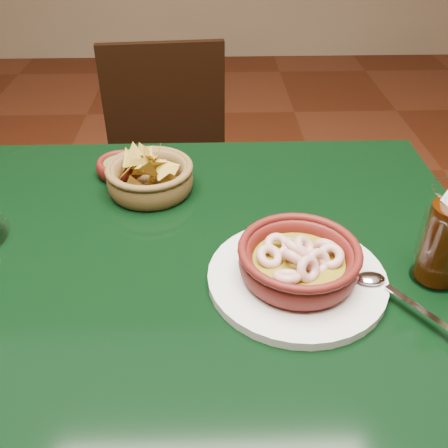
{
  "coord_description": "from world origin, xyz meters",
  "views": [
    {
      "loc": [
        0.12,
        -0.69,
        1.29
      ],
      "look_at": [
        0.14,
        -0.02,
        0.81
      ],
      "focal_mm": 40.0,
      "sensor_mm": 36.0,
      "label": 1
    }
  ],
  "objects_px": {
    "dining_table": "(149,288)",
    "cola_drink": "(446,237)",
    "dining_chair": "(169,177)",
    "shrimp_plate": "(299,265)",
    "chip_basket": "(150,177)"
  },
  "relations": [
    {
      "from": "dining_table",
      "to": "cola_drink",
      "type": "relative_size",
      "value": 6.35
    },
    {
      "from": "dining_chair",
      "to": "shrimp_plate",
      "type": "relative_size",
      "value": 2.52
    },
    {
      "from": "dining_table",
      "to": "dining_chair",
      "type": "relative_size",
      "value": 1.38
    },
    {
      "from": "chip_basket",
      "to": "cola_drink",
      "type": "bearing_deg",
      "value": -30.26
    },
    {
      "from": "shrimp_plate",
      "to": "chip_basket",
      "type": "bearing_deg",
      "value": 132.21
    },
    {
      "from": "dining_table",
      "to": "shrimp_plate",
      "type": "xyz_separation_m",
      "value": [
        0.25,
        -0.1,
        0.13
      ]
    },
    {
      "from": "dining_table",
      "to": "dining_chair",
      "type": "distance_m",
      "value": 0.73
    },
    {
      "from": "dining_table",
      "to": "cola_drink",
      "type": "height_order",
      "value": "cola_drink"
    },
    {
      "from": "dining_chair",
      "to": "cola_drink",
      "type": "relative_size",
      "value": 4.6
    },
    {
      "from": "cola_drink",
      "to": "shrimp_plate",
      "type": "bearing_deg",
      "value": -179.08
    },
    {
      "from": "dining_table",
      "to": "shrimp_plate",
      "type": "height_order",
      "value": "shrimp_plate"
    },
    {
      "from": "chip_basket",
      "to": "cola_drink",
      "type": "xyz_separation_m",
      "value": [
        0.48,
        -0.28,
        0.05
      ]
    },
    {
      "from": "dining_chair",
      "to": "chip_basket",
      "type": "xyz_separation_m",
      "value": [
        0.01,
        -0.52,
        0.3
      ]
    },
    {
      "from": "dining_table",
      "to": "shrimp_plate",
      "type": "bearing_deg",
      "value": -21.09
    },
    {
      "from": "cola_drink",
      "to": "dining_chair",
      "type": "bearing_deg",
      "value": 121.49
    }
  ]
}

